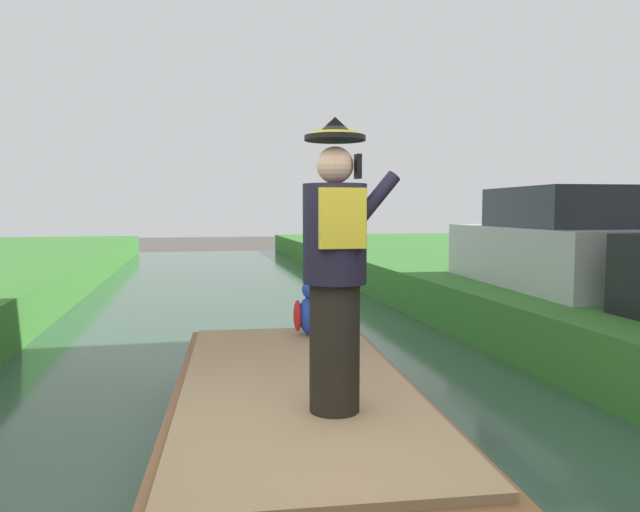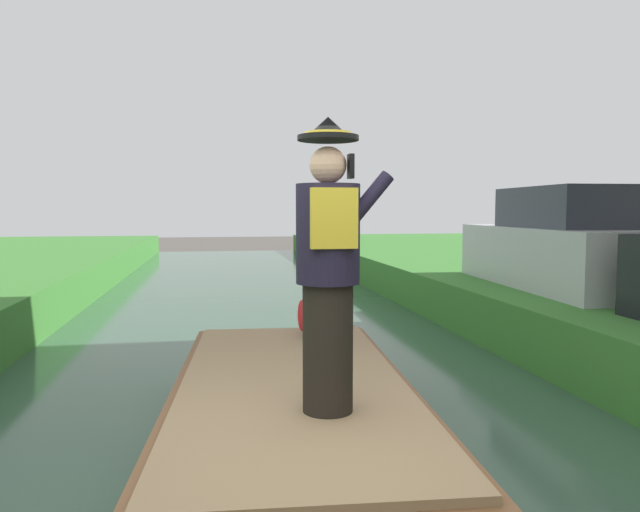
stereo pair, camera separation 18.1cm
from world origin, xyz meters
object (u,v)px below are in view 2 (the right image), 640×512
at_px(parked_car_silver, 565,245).
at_px(parrot_plush, 315,311).
at_px(boat, 293,418).
at_px(person_pirate, 329,267).

bearing_deg(parked_car_silver, parrot_plush, -152.23).
height_order(boat, person_pirate, person_pirate).
xyz_separation_m(person_pirate, parrot_plush, (0.30, 2.29, -0.68)).
bearing_deg(person_pirate, parked_car_silver, 58.55).
relative_size(person_pirate, parked_car_silver, 0.45).
distance_m(boat, parrot_plush, 1.69).
xyz_separation_m(person_pirate, parked_car_silver, (4.53, 4.51, -0.19)).
height_order(parrot_plush, parked_car_silver, parked_car_silver).
bearing_deg(parrot_plush, boat, -105.88).
xyz_separation_m(parrot_plush, parked_car_silver, (4.22, 2.22, 0.50)).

